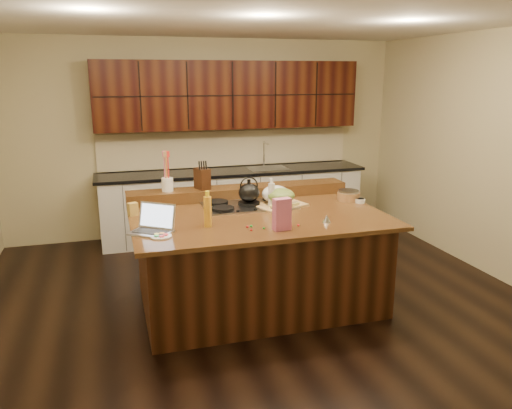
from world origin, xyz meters
name	(u,v)px	position (x,y,z in m)	size (l,w,h in m)	color
room	(258,170)	(0.00, 0.00, 1.35)	(5.52, 5.02, 2.72)	black
island	(257,258)	(0.00, 0.00, 0.46)	(2.40, 1.60, 0.92)	black
back_ledge	(239,192)	(0.00, 0.70, 0.98)	(2.40, 0.30, 0.12)	black
cooktop	(249,205)	(0.00, 0.30, 0.94)	(0.92, 0.52, 0.05)	gray
back_counter	(232,166)	(0.30, 2.23, 0.98)	(3.70, 0.66, 2.40)	silver
kettle	(249,193)	(0.00, 0.30, 1.06)	(0.21, 0.21, 0.19)	black
green_bowl	(281,196)	(0.30, 0.17, 1.04)	(0.27, 0.27, 0.15)	olive
laptop	(154,225)	(-1.01, -0.29, 0.98)	(0.43, 0.42, 0.24)	#B7B7BC
oil_bottle	(208,212)	(-0.54, -0.27, 1.06)	(0.07, 0.07, 0.27)	gold
vinegar_bottle	(271,196)	(0.20, 0.18, 1.04)	(0.06, 0.06, 0.25)	silver
wooden_tray	(277,197)	(0.28, 0.27, 1.01)	(0.58, 0.50, 0.20)	tan
ramekin_a	(360,201)	(1.15, 0.11, 0.94)	(0.10, 0.10, 0.04)	white
ramekin_b	(360,201)	(1.15, 0.10, 0.94)	(0.10, 0.10, 0.04)	white
ramekin_c	(352,197)	(1.15, 0.27, 0.94)	(0.10, 0.10, 0.04)	white
strainer_bowl	(349,196)	(1.08, 0.23, 0.97)	(0.24, 0.24, 0.09)	#996B3F
kitchen_timer	(327,219)	(0.52, -0.45, 0.96)	(0.08, 0.08, 0.07)	silver
pink_bag	(282,214)	(0.05, -0.55, 1.06)	(0.15, 0.08, 0.28)	#BB587D
candy_plate	(161,236)	(-0.97, -0.45, 0.93)	(0.18, 0.18, 0.01)	white
package_box	(133,209)	(-1.15, 0.28, 0.98)	(0.09, 0.06, 0.12)	gold
utensil_crock	(167,184)	(-0.77, 0.70, 1.11)	(0.12, 0.12, 0.14)	white
knife_block	(202,179)	(-0.40, 0.70, 1.15)	(0.11, 0.18, 0.22)	black
gumdrop_0	(247,227)	(-0.21, -0.41, 0.93)	(0.02, 0.02, 0.02)	red
gumdrop_1	(289,225)	(0.14, -0.48, 0.93)	(0.02, 0.02, 0.02)	#198C26
gumdrop_2	(251,230)	(-0.21, -0.51, 0.93)	(0.02, 0.02, 0.02)	red
gumdrop_3	(251,226)	(-0.18, -0.39, 0.93)	(0.02, 0.02, 0.02)	#198C26
gumdrop_4	(291,225)	(0.16, -0.48, 0.93)	(0.02, 0.02, 0.02)	red
gumdrop_5	(273,225)	(0.02, -0.42, 0.93)	(0.02, 0.02, 0.02)	#198C26
gumdrop_6	(298,225)	(0.23, -0.49, 0.93)	(0.02, 0.02, 0.02)	red
gumdrop_7	(276,226)	(0.03, -0.46, 0.93)	(0.02, 0.02, 0.02)	#198C26
gumdrop_8	(286,223)	(0.15, -0.39, 0.93)	(0.02, 0.02, 0.02)	red
gumdrop_9	(264,228)	(-0.09, -0.49, 0.93)	(0.02, 0.02, 0.02)	#198C26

